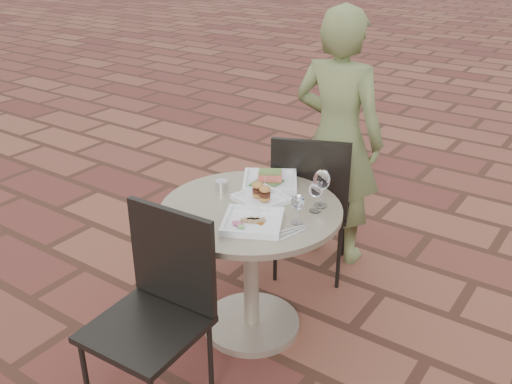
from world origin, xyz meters
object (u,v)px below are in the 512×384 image
Objects in this scene: diner at (338,139)px; plate_tuna at (253,221)px; chair_far at (311,196)px; plate_sliders at (261,196)px; plate_salmon at (270,180)px; chair_near at (159,298)px; cafe_table at (251,250)px.

diner reaches higher than plate_tuna.
chair_far is 0.41m from diner.
diner is (-0.01, 0.33, 0.25)m from chair_far.
diner is 5.65× the size of plate_sliders.
diner is at bearing -109.84° from chair_far.
chair_near is at bearing -87.66° from plate_salmon.
plate_tuna is at bearing 70.84° from chair_near.
chair_far is 0.57m from plate_sliders.
diner is at bearing 96.59° from plate_tuna.
cafe_table is 2.49× the size of plate_tuna.
cafe_table is at bearing 127.60° from plate_tuna.
chair_near is 0.58× the size of diner.
chair_far is (-0.00, 0.61, 0.07)m from cafe_table.
plate_sliders is (0.00, -0.53, 0.21)m from chair_far.
plate_tuna is (0.11, -0.75, 0.20)m from chair_far.
plate_sliders is 0.25m from plate_tuna.
plate_salmon is at bearing 83.24° from diner.
plate_salmon is 0.46m from plate_tuna.
plate_sliders is (0.08, -0.19, 0.01)m from plate_salmon.
chair_near is (-0.03, -1.25, 0.00)m from chair_far.
plate_salmon is at bearing 111.43° from plate_sliders.
diner is 0.86m from plate_sliders.
chair_near is at bearing -93.15° from cafe_table.
plate_sliders is (0.02, -0.86, -0.04)m from diner.
diner reaches higher than plate_sliders.
plate_tuna is (0.11, -0.14, 0.26)m from cafe_table.
chair_far is at bearing 78.01° from plate_salmon.
chair_near reaches higher than cafe_table.
chair_far is 0.40m from plate_salmon.
plate_sliders is (0.04, 0.72, 0.21)m from chair_near.
chair_far reaches higher than cafe_table.
cafe_table is 0.64m from chair_near.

